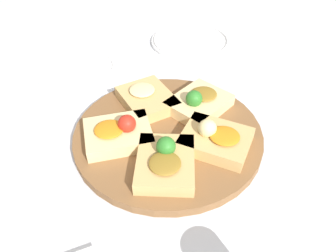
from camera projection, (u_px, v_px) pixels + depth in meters
The scene contains 9 objects.
ground_plane at pixel (168, 138), 0.73m from camera, with size 3.00×3.00×0.00m, color silver.
serving_board at pixel (168, 134), 0.72m from camera, with size 0.41×0.41×0.02m, color brown.
focaccia_slice_0 at pixel (145, 99), 0.78m from camera, with size 0.11×0.14×0.04m.
focaccia_slice_1 at pixel (119, 133), 0.68m from camera, with size 0.16×0.14×0.06m.
focaccia_slice_2 at pixel (165, 161), 0.62m from camera, with size 0.16×0.17×0.06m.
focaccia_slice_3 at pixel (215, 139), 0.67m from camera, with size 0.17×0.17×0.06m.
focaccia_slice_4 at pixel (199, 102), 0.76m from camera, with size 0.17×0.15×0.06m.
plate_left at pixel (77, 69), 0.93m from camera, with size 0.23×0.23×0.02m.
plate_right at pixel (191, 41), 1.06m from camera, with size 0.26×0.26×0.02m.
Camera 1 is at (-0.24, -0.47, 0.50)m, focal length 35.00 mm.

